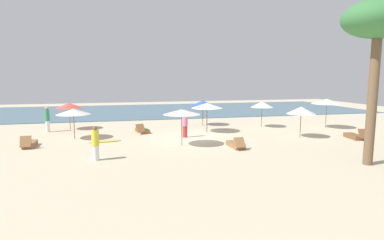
{
  "coord_description": "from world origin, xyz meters",
  "views": [
    {
      "loc": [
        -4.87,
        -20.3,
        4.05
      ],
      "look_at": [
        -0.0,
        0.49,
        1.1
      ],
      "focal_mm": 29.77,
      "sensor_mm": 36.0,
      "label": 1
    }
  ],
  "objects_px": {
    "umbrella_2": "(182,112)",
    "umbrella_3": "(262,104)",
    "lounger_0": "(355,136)",
    "person_0": "(185,124)",
    "umbrella_0": "(207,106)",
    "umbrella_1": "(301,110)",
    "umbrella_6": "(203,103)",
    "umbrella_7": "(327,101)",
    "person_2": "(47,119)",
    "person_1": "(95,143)",
    "lounger_1": "(236,145)",
    "umbrella_4": "(73,112)",
    "palm_0": "(378,24)",
    "umbrella_5": "(69,106)",
    "lounger_2": "(142,130)",
    "surfboard": "(105,141)",
    "lounger_3": "(29,144)"
  },
  "relations": [
    {
      "from": "umbrella_2",
      "to": "umbrella_3",
      "type": "xyz_separation_m",
      "value": [
        7.56,
        5.27,
        -0.17
      ]
    },
    {
      "from": "lounger_0",
      "to": "person_0",
      "type": "distance_m",
      "value": 11.1
    },
    {
      "from": "umbrella_0",
      "to": "umbrella_1",
      "type": "relative_size",
      "value": 1.1
    },
    {
      "from": "umbrella_6",
      "to": "umbrella_7",
      "type": "relative_size",
      "value": 0.89
    },
    {
      "from": "umbrella_2",
      "to": "person_2",
      "type": "xyz_separation_m",
      "value": [
        -8.63,
        6.79,
        -1.04
      ]
    },
    {
      "from": "umbrella_6",
      "to": "person_1",
      "type": "relative_size",
      "value": 1.23
    },
    {
      "from": "lounger_1",
      "to": "person_2",
      "type": "xyz_separation_m",
      "value": [
        -11.54,
        7.99,
        0.78
      ]
    },
    {
      "from": "umbrella_3",
      "to": "umbrella_4",
      "type": "bearing_deg",
      "value": -173.16
    },
    {
      "from": "palm_0",
      "to": "umbrella_5",
      "type": "bearing_deg",
      "value": 137.59
    },
    {
      "from": "lounger_2",
      "to": "umbrella_1",
      "type": "bearing_deg",
      "value": -22.62
    },
    {
      "from": "umbrella_2",
      "to": "palm_0",
      "type": "distance_m",
      "value": 10.52
    },
    {
      "from": "lounger_0",
      "to": "person_2",
      "type": "relative_size",
      "value": 0.93
    },
    {
      "from": "umbrella_6",
      "to": "umbrella_0",
      "type": "bearing_deg",
      "value": -99.8
    },
    {
      "from": "umbrella_7",
      "to": "surfboard",
      "type": "xyz_separation_m",
      "value": [
        -16.65,
        -1.48,
        -2.07
      ]
    },
    {
      "from": "umbrella_3",
      "to": "person_2",
      "type": "bearing_deg",
      "value": 174.67
    },
    {
      "from": "person_0",
      "to": "person_1",
      "type": "distance_m",
      "value": 7.21
    },
    {
      "from": "umbrella_2",
      "to": "umbrella_7",
      "type": "bearing_deg",
      "value": 16.59
    },
    {
      "from": "lounger_0",
      "to": "person_0",
      "type": "xyz_separation_m",
      "value": [
        -10.66,
        3.02,
        0.7
      ]
    },
    {
      "from": "umbrella_0",
      "to": "lounger_1",
      "type": "xyz_separation_m",
      "value": [
        0.24,
        -5.26,
        -1.77
      ]
    },
    {
      "from": "umbrella_6",
      "to": "lounger_3",
      "type": "xyz_separation_m",
      "value": [
        -11.85,
        -5.57,
        -1.68
      ]
    },
    {
      "from": "umbrella_4",
      "to": "person_0",
      "type": "bearing_deg",
      "value": -8.86
    },
    {
      "from": "umbrella_5",
      "to": "person_1",
      "type": "bearing_deg",
      "value": -75.8
    },
    {
      "from": "umbrella_0",
      "to": "umbrella_4",
      "type": "bearing_deg",
      "value": -177.08
    },
    {
      "from": "umbrella_1",
      "to": "umbrella_6",
      "type": "distance_m",
      "value": 8.2
    },
    {
      "from": "lounger_3",
      "to": "lounger_0",
      "type": "bearing_deg",
      "value": -6.28
    },
    {
      "from": "umbrella_0",
      "to": "lounger_1",
      "type": "relative_size",
      "value": 1.31
    },
    {
      "from": "umbrella_5",
      "to": "umbrella_7",
      "type": "xyz_separation_m",
      "value": [
        19.41,
        -3.95,
        0.27
      ]
    },
    {
      "from": "lounger_0",
      "to": "surfboard",
      "type": "relative_size",
      "value": 0.86
    },
    {
      "from": "umbrella_1",
      "to": "umbrella_5",
      "type": "height_order",
      "value": "umbrella_1"
    },
    {
      "from": "umbrella_0",
      "to": "lounger_3",
      "type": "height_order",
      "value": "umbrella_0"
    },
    {
      "from": "umbrella_3",
      "to": "palm_0",
      "type": "bearing_deg",
      "value": -89.97
    },
    {
      "from": "umbrella_2",
      "to": "umbrella_6",
      "type": "height_order",
      "value": "umbrella_2"
    },
    {
      "from": "umbrella_5",
      "to": "umbrella_6",
      "type": "height_order",
      "value": "umbrella_6"
    },
    {
      "from": "lounger_2",
      "to": "person_0",
      "type": "relative_size",
      "value": 1.02
    },
    {
      "from": "umbrella_2",
      "to": "lounger_3",
      "type": "bearing_deg",
      "value": 169.02
    },
    {
      "from": "umbrella_5",
      "to": "lounger_3",
      "type": "height_order",
      "value": "umbrella_5"
    },
    {
      "from": "umbrella_0",
      "to": "person_0",
      "type": "relative_size",
      "value": 1.3
    },
    {
      "from": "palm_0",
      "to": "umbrella_3",
      "type": "bearing_deg",
      "value": 90.03
    },
    {
      "from": "umbrella_3",
      "to": "lounger_2",
      "type": "relative_size",
      "value": 1.17
    },
    {
      "from": "person_0",
      "to": "palm_0",
      "type": "xyz_separation_m",
      "value": [
        6.85,
        -8.38,
        5.44
      ]
    },
    {
      "from": "umbrella_1",
      "to": "person_1",
      "type": "xyz_separation_m",
      "value": [
        -12.88,
        -2.97,
        -0.98
      ]
    },
    {
      "from": "umbrella_5",
      "to": "person_2",
      "type": "xyz_separation_m",
      "value": [
        -1.44,
        -0.81,
        -0.88
      ]
    },
    {
      "from": "umbrella_7",
      "to": "lounger_1",
      "type": "xyz_separation_m",
      "value": [
        -9.3,
        -4.84,
        -1.94
      ]
    },
    {
      "from": "umbrella_6",
      "to": "lounger_2",
      "type": "bearing_deg",
      "value": -155.78
    },
    {
      "from": "person_1",
      "to": "person_2",
      "type": "xyz_separation_m",
      "value": [
        -3.93,
        9.05,
        0.12
      ]
    },
    {
      "from": "lounger_2",
      "to": "umbrella_3",
      "type": "bearing_deg",
      "value": 2.12
    },
    {
      "from": "lounger_1",
      "to": "person_0",
      "type": "bearing_deg",
      "value": 120.73
    },
    {
      "from": "umbrella_4",
      "to": "lounger_1",
      "type": "xyz_separation_m",
      "value": [
        9.3,
        -4.8,
        -1.61
      ]
    },
    {
      "from": "umbrella_2",
      "to": "lounger_1",
      "type": "distance_m",
      "value": 3.64
    },
    {
      "from": "person_1",
      "to": "surfboard",
      "type": "height_order",
      "value": "person_1"
    }
  ]
}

